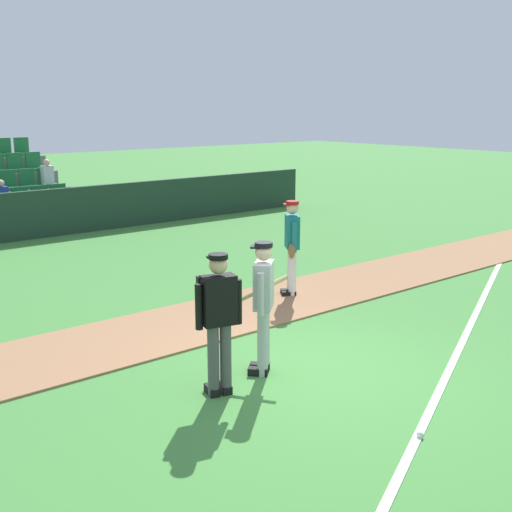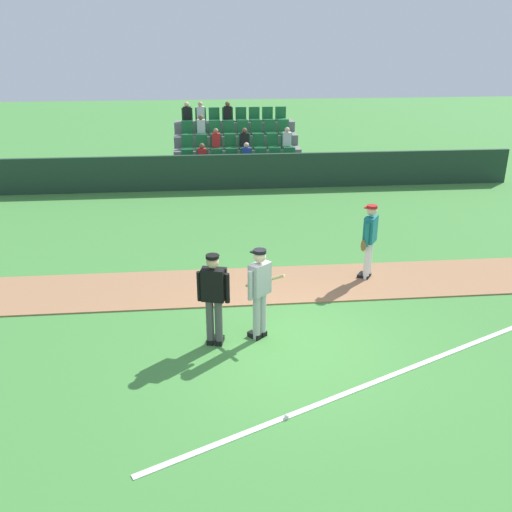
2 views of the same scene
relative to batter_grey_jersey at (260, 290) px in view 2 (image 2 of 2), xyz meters
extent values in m
plane|color=#42843A|center=(0.44, -0.33, -0.97)|extent=(80.00, 80.00, 0.00)
cube|color=#9E704C|center=(0.44, 2.26, -0.95)|extent=(28.00, 1.96, 0.03)
cube|color=white|center=(3.44, -0.83, -0.96)|extent=(10.90, 5.19, 0.01)
cube|color=#1E3828|center=(0.44, 10.65, -0.34)|extent=(20.00, 0.16, 1.26)
cube|color=slate|center=(0.44, 12.95, -0.82)|extent=(5.00, 3.80, 0.30)
cube|color=slate|center=(0.44, 11.68, -0.47)|extent=(4.90, 0.85, 0.40)
cube|color=#1E6B38|center=(-1.49, 11.58, -0.22)|extent=(0.44, 0.40, 0.08)
cube|color=#1E6B38|center=(-1.49, 11.80, 0.03)|extent=(0.44, 0.08, 0.50)
cube|color=#1E6B38|center=(-0.94, 11.58, -0.22)|extent=(0.44, 0.40, 0.08)
cube|color=#1E6B38|center=(-0.94, 11.80, 0.03)|extent=(0.44, 0.08, 0.50)
cube|color=red|center=(-0.94, 11.63, 0.08)|extent=(0.32, 0.22, 0.52)
sphere|color=brown|center=(-0.94, 11.63, 0.43)|extent=(0.20, 0.20, 0.20)
cube|color=#1E6B38|center=(-0.39, 11.58, -0.22)|extent=(0.44, 0.40, 0.08)
cube|color=#1E6B38|center=(-0.39, 11.80, 0.03)|extent=(0.44, 0.08, 0.50)
cube|color=#1E6B38|center=(0.16, 11.58, -0.22)|extent=(0.44, 0.40, 0.08)
cube|color=#1E6B38|center=(0.16, 11.80, 0.03)|extent=(0.44, 0.08, 0.50)
cube|color=#1E6B38|center=(0.71, 11.58, -0.22)|extent=(0.44, 0.40, 0.08)
cube|color=#1E6B38|center=(0.71, 11.80, 0.03)|extent=(0.44, 0.08, 0.50)
cube|color=#263F99|center=(0.71, 11.63, 0.08)|extent=(0.32, 0.22, 0.52)
sphere|color=beige|center=(0.71, 11.63, 0.43)|extent=(0.20, 0.20, 0.20)
cube|color=#1E6B38|center=(1.26, 11.58, -0.22)|extent=(0.44, 0.40, 0.08)
cube|color=#1E6B38|center=(1.26, 11.80, 0.03)|extent=(0.44, 0.08, 0.50)
cube|color=#1E6B38|center=(1.81, 11.58, -0.22)|extent=(0.44, 0.40, 0.08)
cube|color=#1E6B38|center=(1.81, 11.80, 0.03)|extent=(0.44, 0.08, 0.50)
cube|color=#1E6B38|center=(2.36, 11.58, -0.22)|extent=(0.44, 0.40, 0.08)
cube|color=#1E6B38|center=(2.36, 11.80, 0.03)|extent=(0.44, 0.08, 0.50)
cube|color=slate|center=(0.44, 12.53, -0.07)|extent=(4.90, 0.85, 0.40)
cube|color=#1E6B38|center=(-1.49, 12.43, 0.18)|extent=(0.44, 0.40, 0.08)
cube|color=#1E6B38|center=(-1.49, 12.65, 0.43)|extent=(0.44, 0.08, 0.50)
cube|color=#1E6B38|center=(-0.94, 12.43, 0.18)|extent=(0.44, 0.40, 0.08)
cube|color=#1E6B38|center=(-0.94, 12.65, 0.43)|extent=(0.44, 0.08, 0.50)
cube|color=#1E6B38|center=(-0.39, 12.43, 0.18)|extent=(0.44, 0.40, 0.08)
cube|color=#1E6B38|center=(-0.39, 12.65, 0.43)|extent=(0.44, 0.08, 0.50)
cube|color=red|center=(-0.39, 12.48, 0.48)|extent=(0.32, 0.22, 0.52)
sphere|color=#9E7051|center=(-0.39, 12.48, 0.83)|extent=(0.20, 0.20, 0.20)
cube|color=#1E6B38|center=(0.16, 12.43, 0.18)|extent=(0.44, 0.40, 0.08)
cube|color=#1E6B38|center=(0.16, 12.65, 0.43)|extent=(0.44, 0.08, 0.50)
cube|color=#1E6B38|center=(0.71, 12.43, 0.18)|extent=(0.44, 0.40, 0.08)
cube|color=#1E6B38|center=(0.71, 12.65, 0.43)|extent=(0.44, 0.08, 0.50)
cube|color=black|center=(0.71, 12.48, 0.48)|extent=(0.32, 0.22, 0.52)
sphere|color=brown|center=(0.71, 12.48, 0.83)|extent=(0.20, 0.20, 0.20)
cube|color=#1E6B38|center=(1.26, 12.43, 0.18)|extent=(0.44, 0.40, 0.08)
cube|color=#1E6B38|center=(1.26, 12.65, 0.43)|extent=(0.44, 0.08, 0.50)
cube|color=#1E6B38|center=(1.81, 12.43, 0.18)|extent=(0.44, 0.40, 0.08)
cube|color=#1E6B38|center=(1.81, 12.65, 0.43)|extent=(0.44, 0.08, 0.50)
cube|color=#1E6B38|center=(2.36, 12.43, 0.18)|extent=(0.44, 0.40, 0.08)
cube|color=#1E6B38|center=(2.36, 12.65, 0.43)|extent=(0.44, 0.08, 0.50)
cube|color=silver|center=(2.36, 12.48, 0.48)|extent=(0.32, 0.22, 0.52)
sphere|color=beige|center=(2.36, 12.48, 0.83)|extent=(0.20, 0.20, 0.20)
cube|color=slate|center=(0.44, 13.38, 0.33)|extent=(4.90, 0.85, 0.40)
cube|color=#1E6B38|center=(-1.49, 13.28, 0.58)|extent=(0.44, 0.40, 0.08)
cube|color=#1E6B38|center=(-1.49, 13.50, 0.83)|extent=(0.44, 0.08, 0.50)
cube|color=#1E6B38|center=(-0.94, 13.28, 0.58)|extent=(0.44, 0.40, 0.08)
cube|color=#1E6B38|center=(-0.94, 13.50, 0.83)|extent=(0.44, 0.08, 0.50)
cube|color=silver|center=(-0.94, 13.33, 0.88)|extent=(0.32, 0.22, 0.52)
sphere|color=brown|center=(-0.94, 13.33, 1.23)|extent=(0.20, 0.20, 0.20)
cube|color=#1E6B38|center=(-0.39, 13.28, 0.58)|extent=(0.44, 0.40, 0.08)
cube|color=#1E6B38|center=(-0.39, 13.50, 0.83)|extent=(0.44, 0.08, 0.50)
cube|color=#1E6B38|center=(0.16, 13.28, 0.58)|extent=(0.44, 0.40, 0.08)
cube|color=#1E6B38|center=(0.16, 13.50, 0.83)|extent=(0.44, 0.08, 0.50)
cube|color=#1E6B38|center=(0.71, 13.28, 0.58)|extent=(0.44, 0.40, 0.08)
cube|color=#1E6B38|center=(0.71, 13.50, 0.83)|extent=(0.44, 0.08, 0.50)
cube|color=#1E6B38|center=(1.26, 13.28, 0.58)|extent=(0.44, 0.40, 0.08)
cube|color=#1E6B38|center=(1.26, 13.50, 0.83)|extent=(0.44, 0.08, 0.50)
cube|color=#1E6B38|center=(1.81, 13.28, 0.58)|extent=(0.44, 0.40, 0.08)
cube|color=#1E6B38|center=(1.81, 13.50, 0.83)|extent=(0.44, 0.08, 0.50)
cube|color=#1E6B38|center=(2.36, 13.28, 0.58)|extent=(0.44, 0.40, 0.08)
cube|color=#1E6B38|center=(2.36, 13.50, 0.83)|extent=(0.44, 0.08, 0.50)
cube|color=slate|center=(0.44, 14.23, 0.73)|extent=(4.90, 0.85, 0.40)
cube|color=#1E6B38|center=(-1.49, 14.13, 0.98)|extent=(0.44, 0.40, 0.08)
cube|color=#1E6B38|center=(-1.49, 14.35, 1.23)|extent=(0.44, 0.08, 0.50)
cube|color=black|center=(-1.49, 14.18, 1.28)|extent=(0.32, 0.22, 0.52)
sphere|color=beige|center=(-1.49, 14.18, 1.63)|extent=(0.20, 0.20, 0.20)
cube|color=#1E6B38|center=(-0.94, 14.13, 0.98)|extent=(0.44, 0.40, 0.08)
cube|color=#1E6B38|center=(-0.94, 14.35, 1.23)|extent=(0.44, 0.08, 0.50)
cube|color=silver|center=(-0.94, 14.18, 1.28)|extent=(0.32, 0.22, 0.52)
sphere|color=tan|center=(-0.94, 14.18, 1.63)|extent=(0.20, 0.20, 0.20)
cube|color=#1E6B38|center=(-0.39, 14.13, 0.98)|extent=(0.44, 0.40, 0.08)
cube|color=#1E6B38|center=(-0.39, 14.35, 1.23)|extent=(0.44, 0.08, 0.50)
cube|color=#1E6B38|center=(0.16, 14.13, 0.98)|extent=(0.44, 0.40, 0.08)
cube|color=#1E6B38|center=(0.16, 14.35, 1.23)|extent=(0.44, 0.08, 0.50)
cube|color=black|center=(0.16, 14.18, 1.28)|extent=(0.32, 0.22, 0.52)
sphere|color=brown|center=(0.16, 14.18, 1.63)|extent=(0.20, 0.20, 0.20)
cube|color=#1E6B38|center=(0.71, 14.13, 0.98)|extent=(0.44, 0.40, 0.08)
cube|color=#1E6B38|center=(0.71, 14.35, 1.23)|extent=(0.44, 0.08, 0.50)
cube|color=#1E6B38|center=(1.26, 14.13, 0.98)|extent=(0.44, 0.40, 0.08)
cube|color=#1E6B38|center=(1.26, 14.35, 1.23)|extent=(0.44, 0.08, 0.50)
cube|color=#1E6B38|center=(1.81, 14.13, 0.98)|extent=(0.44, 0.40, 0.08)
cube|color=#1E6B38|center=(1.81, 14.35, 1.23)|extent=(0.44, 0.08, 0.50)
cube|color=#1E6B38|center=(2.36, 14.13, 0.98)|extent=(0.44, 0.40, 0.08)
cube|color=#1E6B38|center=(2.36, 14.35, 1.23)|extent=(0.44, 0.08, 0.50)
cylinder|color=#B2B2B2|center=(-0.06, -0.06, -0.52)|extent=(0.14, 0.14, 0.90)
cylinder|color=#B2B2B2|center=(0.06, 0.04, -0.52)|extent=(0.14, 0.14, 0.90)
cube|color=black|center=(-0.10, -0.02, -0.92)|extent=(0.26, 0.27, 0.10)
cube|color=black|center=(0.02, 0.09, -0.92)|extent=(0.26, 0.27, 0.10)
cube|color=#B2B2B2|center=(0.00, -0.01, 0.23)|extent=(0.45, 0.43, 0.60)
cylinder|color=#B2B2B2|center=(-0.19, -0.17, 0.18)|extent=(0.09, 0.09, 0.55)
cylinder|color=#B2B2B2|center=(0.19, 0.16, 0.18)|extent=(0.09, 0.09, 0.55)
sphere|color=beige|center=(0.00, -0.01, 0.66)|extent=(0.22, 0.22, 0.22)
cylinder|color=black|center=(0.00, -0.01, 0.76)|extent=(0.23, 0.23, 0.06)
cube|color=black|center=(-0.07, 0.07, 0.73)|extent=(0.21, 0.21, 0.02)
cylinder|color=tan|center=(0.12, 0.23, 0.08)|extent=(0.71, 0.46, 0.41)
cylinder|color=#4C4C4C|center=(-0.92, -0.16, -0.52)|extent=(0.14, 0.14, 0.90)
cylinder|color=#4C4C4C|center=(-0.76, -0.20, -0.52)|extent=(0.14, 0.14, 0.90)
cube|color=black|center=(-0.90, -0.10, -0.92)|extent=(0.18, 0.28, 0.10)
cube|color=black|center=(-0.75, -0.14, -0.92)|extent=(0.18, 0.28, 0.10)
cube|color=black|center=(-0.84, -0.18, 0.23)|extent=(0.44, 0.31, 0.60)
cylinder|color=black|center=(-1.08, -0.12, 0.18)|extent=(0.09, 0.09, 0.55)
cylinder|color=black|center=(-0.60, -0.24, 0.18)|extent=(0.09, 0.09, 0.55)
sphere|color=tan|center=(-0.84, -0.18, 0.66)|extent=(0.22, 0.22, 0.22)
cylinder|color=black|center=(-0.84, -0.18, 0.76)|extent=(0.23, 0.23, 0.06)
cube|color=black|center=(-0.81, -0.08, 0.73)|extent=(0.20, 0.16, 0.02)
cube|color=black|center=(-0.81, -0.05, 0.23)|extent=(0.45, 0.19, 0.56)
cylinder|color=white|center=(2.71, 2.36, -0.52)|extent=(0.14, 0.14, 0.90)
cylinder|color=white|center=(2.79, 2.50, -0.52)|extent=(0.14, 0.14, 0.90)
cube|color=black|center=(2.66, 2.40, -0.92)|extent=(0.28, 0.24, 0.10)
cube|color=black|center=(2.74, 2.53, -0.92)|extent=(0.28, 0.24, 0.10)
cube|color=#197075|center=(2.75, 2.43, 0.23)|extent=(0.40, 0.45, 0.60)
cylinder|color=#197075|center=(2.61, 2.22, 0.18)|extent=(0.09, 0.09, 0.55)
cylinder|color=#197075|center=(2.89, 2.64, 0.18)|extent=(0.09, 0.09, 0.55)
sphere|color=beige|center=(2.75, 2.43, 0.66)|extent=(0.22, 0.22, 0.22)
cylinder|color=#B21919|center=(2.75, 2.43, 0.76)|extent=(0.23, 0.23, 0.06)
cube|color=#B21919|center=(2.67, 2.48, 0.73)|extent=(0.20, 0.22, 0.02)
ellipsoid|color=brown|center=(2.56, 2.23, -0.07)|extent=(0.21, 0.23, 0.28)
sphere|color=white|center=(0.15, -2.40, -0.93)|extent=(0.07, 0.07, 0.07)
camera|label=1|loc=(-5.29, -6.24, 2.49)|focal=46.60mm
camera|label=2|loc=(-0.95, -9.06, 4.34)|focal=39.11mm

